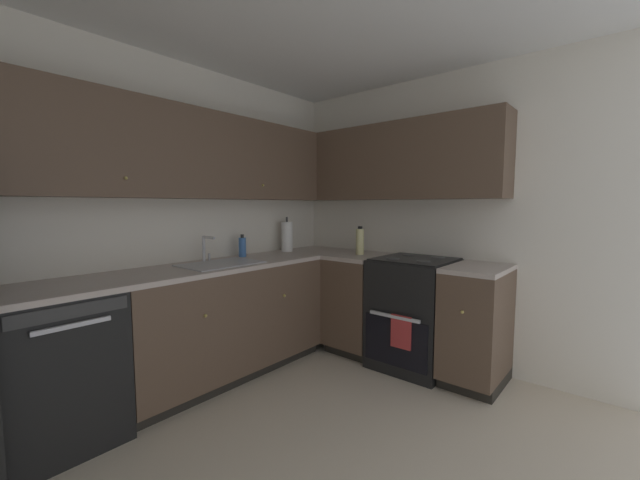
{
  "coord_description": "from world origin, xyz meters",
  "views": [
    {
      "loc": [
        -1.32,
        -1.33,
        1.38
      ],
      "look_at": [
        1.0,
        0.63,
        1.1
      ],
      "focal_mm": 21.22,
      "sensor_mm": 36.0,
      "label": 1
    }
  ],
  "objects_px": {
    "paper_towel_roll": "(287,237)",
    "oil_bottle": "(360,241)",
    "dishwasher": "(57,369)",
    "oven_range": "(414,312)",
    "soap_bottle": "(242,247)"
  },
  "relations": [
    {
      "from": "dishwasher",
      "to": "oven_range",
      "type": "height_order",
      "value": "oven_range"
    },
    {
      "from": "soap_bottle",
      "to": "paper_towel_roll",
      "type": "relative_size",
      "value": 0.57
    },
    {
      "from": "dishwasher",
      "to": "oven_range",
      "type": "distance_m",
      "value": 2.55
    },
    {
      "from": "paper_towel_roll",
      "to": "oil_bottle",
      "type": "bearing_deg",
      "value": -68.87
    },
    {
      "from": "soap_bottle",
      "to": "dishwasher",
      "type": "bearing_deg",
      "value": -173.07
    },
    {
      "from": "soap_bottle",
      "to": "paper_towel_roll",
      "type": "distance_m",
      "value": 0.54
    },
    {
      "from": "dishwasher",
      "to": "oil_bottle",
      "type": "xyz_separation_m",
      "value": [
        2.29,
        -0.53,
        0.6
      ]
    },
    {
      "from": "dishwasher",
      "to": "paper_towel_roll",
      "type": "height_order",
      "value": "paper_towel_roll"
    },
    {
      "from": "oven_range",
      "to": "soap_bottle",
      "type": "xyz_separation_m",
      "value": [
        -0.82,
        1.26,
        0.54
      ]
    },
    {
      "from": "oil_bottle",
      "to": "dishwasher",
      "type": "bearing_deg",
      "value": 166.96
    },
    {
      "from": "paper_towel_roll",
      "to": "oven_range",
      "type": "bearing_deg",
      "value": -77.06
    },
    {
      "from": "dishwasher",
      "to": "paper_towel_roll",
      "type": "xyz_separation_m",
      "value": [
        2.02,
        0.16,
        0.62
      ]
    },
    {
      "from": "soap_bottle",
      "to": "oil_bottle",
      "type": "height_order",
      "value": "oil_bottle"
    },
    {
      "from": "oven_range",
      "to": "soap_bottle",
      "type": "distance_m",
      "value": 1.6
    },
    {
      "from": "soap_bottle",
      "to": "oven_range",
      "type": "bearing_deg",
      "value": -56.84
    }
  ]
}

